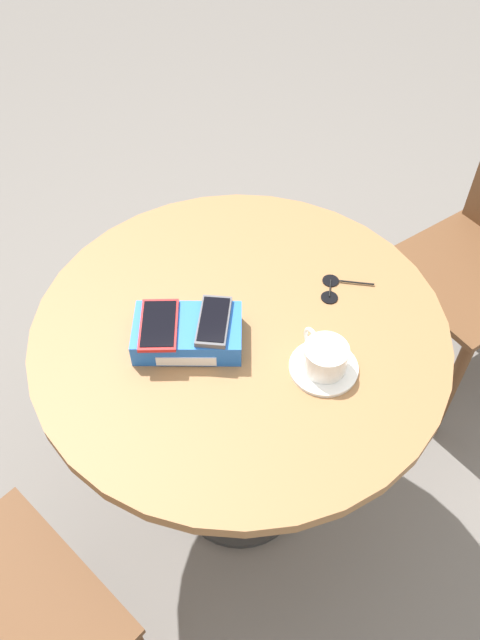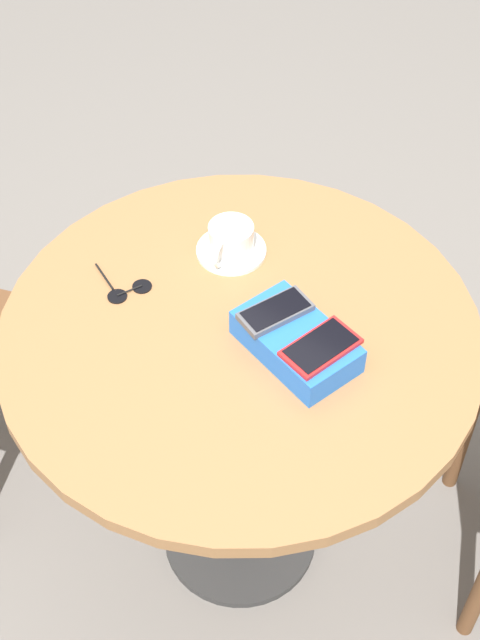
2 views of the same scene
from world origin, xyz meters
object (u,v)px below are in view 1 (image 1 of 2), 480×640
saucer (324,368)px  coffee_cup (325,356)px  round_table (240,363)px  phone_gray (214,321)px  sunglasses (333,288)px  chair_near_window (480,269)px  phone_box (188,333)px  phone_red (159,325)px

saucer → coffee_cup: coffee_cup is taller
round_table → phone_gray: size_ratio=6.25×
sunglasses → chair_near_window: chair_near_window is taller
sunglasses → saucer: bearing=-113.1°
phone_box → phone_gray: phone_gray is taller
saucer → coffee_cup: (-0.00, 0.00, 0.03)m
phone_gray → phone_box: bearing=171.2°
round_table → saucer: (0.14, -0.14, 0.13)m
phone_red → saucer: 0.34m
saucer → sunglasses: 0.22m
coffee_cup → phone_box: bearing=153.6°
phone_box → sunglasses: (0.34, 0.08, -0.02)m
saucer → chair_near_window: bearing=34.9°
sunglasses → phone_red: bearing=-169.8°
phone_gray → sunglasses: (0.28, 0.09, -0.06)m
phone_box → coffee_cup: bearing=-26.4°
round_table → saucer: size_ratio=6.41×
coffee_cup → chair_near_window: bearing=34.7°
round_table → sunglasses: size_ratio=6.90×
phone_box → sunglasses: 0.35m
saucer → coffee_cup: bearing=104.8°
phone_gray → chair_near_window: size_ratio=0.17×
round_table → phone_red: size_ratio=6.13×
round_table → chair_near_window: chair_near_window is taller
phone_red → sunglasses: phone_red is taller
phone_red → round_table: bearing=3.4°
coffee_cup → sunglasses: 0.22m
phone_gray → sunglasses: phone_gray is taller
phone_box → saucer: phone_box is taller
sunglasses → coffee_cup: bearing=-113.5°
saucer → chair_near_window: size_ratio=0.17×
phone_red → saucer: (0.30, -0.13, -0.05)m
phone_red → coffee_cup: (0.30, -0.13, -0.02)m
phone_box → saucer: bearing=-26.8°
phone_box → phone_red: size_ratio=1.67×
phone_red → sunglasses: 0.40m
chair_near_window → sunglasses: bearing=-155.7°
phone_red → phone_gray: bearing=-8.2°
saucer → coffee_cup: size_ratio=1.15×
phone_gray → coffee_cup: bearing=-30.5°
phone_box → chair_near_window: 1.04m
round_table → coffee_cup: bearing=-45.8°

